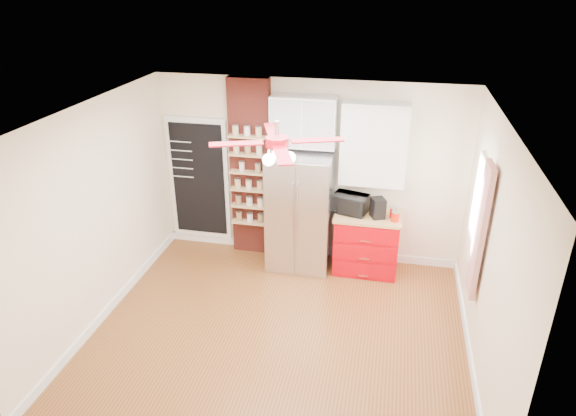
% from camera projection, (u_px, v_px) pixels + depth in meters
% --- Properties ---
extents(floor, '(4.50, 4.50, 0.00)m').
position_uv_depth(floor, '(279.00, 332.00, 6.30)').
color(floor, brown).
rests_on(floor, ground).
extents(ceiling, '(4.50, 4.50, 0.00)m').
position_uv_depth(ceiling, '(277.00, 116.00, 5.15)').
color(ceiling, white).
rests_on(ceiling, wall_back).
extents(wall_back, '(4.50, 0.02, 2.70)m').
position_uv_depth(wall_back, '(309.00, 172.00, 7.50)').
color(wall_back, '#F1E5C2').
rests_on(wall_back, floor).
extents(wall_front, '(4.50, 0.02, 2.70)m').
position_uv_depth(wall_front, '(220.00, 354.00, 3.95)').
color(wall_front, '#F1E5C2').
rests_on(wall_front, floor).
extents(wall_left, '(0.02, 4.00, 2.70)m').
position_uv_depth(wall_left, '(95.00, 216.00, 6.14)').
color(wall_left, '#F1E5C2').
rests_on(wall_left, floor).
extents(wall_right, '(0.02, 4.00, 2.70)m').
position_uv_depth(wall_right, '(490.00, 256.00, 5.30)').
color(wall_right, '#F1E5C2').
rests_on(wall_right, floor).
extents(chalkboard, '(0.95, 0.05, 1.95)m').
position_uv_depth(chalkboard, '(199.00, 180.00, 7.89)').
color(chalkboard, white).
rests_on(chalkboard, wall_back).
extents(brick_pillar, '(0.60, 0.16, 2.70)m').
position_uv_depth(brick_pillar, '(251.00, 169.00, 7.58)').
color(brick_pillar, maroon).
rests_on(brick_pillar, floor).
extents(fridge, '(0.90, 0.70, 1.75)m').
position_uv_depth(fridge, '(300.00, 211.00, 7.38)').
color(fridge, silver).
rests_on(fridge, floor).
extents(upper_glass_cabinet, '(0.90, 0.35, 0.70)m').
position_uv_depth(upper_glass_cabinet, '(304.00, 121.00, 7.01)').
color(upper_glass_cabinet, white).
rests_on(upper_glass_cabinet, wall_back).
extents(red_cabinet, '(0.94, 0.64, 0.90)m').
position_uv_depth(red_cabinet, '(366.00, 242.00, 7.42)').
color(red_cabinet, '#BE000B').
rests_on(red_cabinet, floor).
extents(upper_shelf_unit, '(0.90, 0.30, 1.15)m').
position_uv_depth(upper_shelf_unit, '(374.00, 145.00, 6.97)').
color(upper_shelf_unit, white).
rests_on(upper_shelf_unit, wall_back).
extents(window, '(0.04, 0.75, 1.05)m').
position_uv_depth(window, '(480.00, 203.00, 6.02)').
color(window, white).
rests_on(window, wall_right).
extents(curtain, '(0.06, 0.40, 1.55)m').
position_uv_depth(curtain, '(480.00, 231.00, 5.58)').
color(curtain, '#AE1E17').
rests_on(curtain, wall_right).
extents(ceiling_fan, '(1.40, 1.40, 0.44)m').
position_uv_depth(ceiling_fan, '(277.00, 143.00, 5.27)').
color(ceiling_fan, silver).
rests_on(ceiling_fan, ceiling).
extents(toaster_oven, '(0.55, 0.44, 0.27)m').
position_uv_depth(toaster_oven, '(350.00, 204.00, 7.24)').
color(toaster_oven, black).
rests_on(toaster_oven, red_cabinet).
extents(coffee_maker, '(0.24, 0.25, 0.28)m').
position_uv_depth(coffee_maker, '(378.00, 208.00, 7.09)').
color(coffee_maker, black).
rests_on(coffee_maker, red_cabinet).
extents(canister_left, '(0.10, 0.10, 0.14)m').
position_uv_depth(canister_left, '(395.00, 217.00, 7.00)').
color(canister_left, red).
rests_on(canister_left, red_cabinet).
extents(canister_right, '(0.13, 0.13, 0.15)m').
position_uv_depth(canister_right, '(393.00, 213.00, 7.11)').
color(canister_right, '#AD090A').
rests_on(canister_right, red_cabinet).
extents(pantry_jar_oats, '(0.10, 0.10, 0.14)m').
position_uv_depth(pantry_jar_oats, '(242.00, 167.00, 7.43)').
color(pantry_jar_oats, beige).
rests_on(pantry_jar_oats, brick_pillar).
extents(pantry_jar_beans, '(0.10, 0.10, 0.13)m').
position_uv_depth(pantry_jar_beans, '(258.00, 169.00, 7.37)').
color(pantry_jar_beans, '#987B4D').
rests_on(pantry_jar_beans, brick_pillar).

